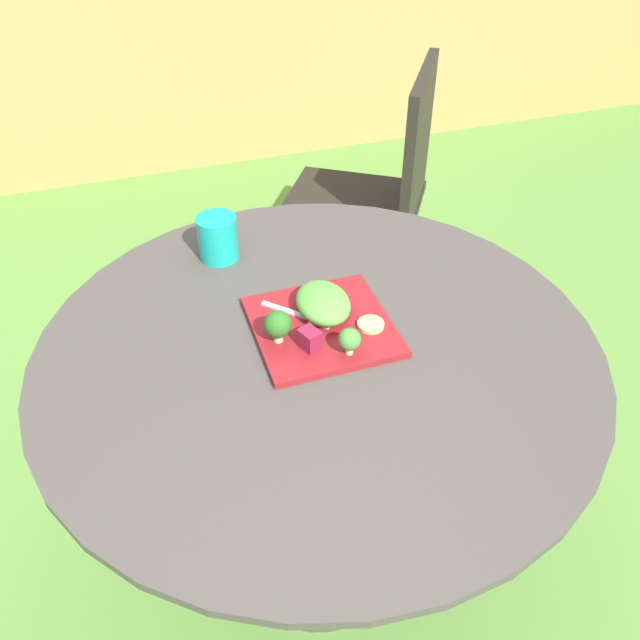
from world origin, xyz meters
The scene contains 12 objects.
ground_plane centered at (0.00, 0.00, 0.00)m, with size 12.00×12.00×0.00m, color #568438.
bamboo_fence centered at (0.00, 2.29, 0.61)m, with size 8.00×0.08×1.22m, color #9E7F47.
patio_table centered at (0.00, 0.00, 0.50)m, with size 1.07×1.07×0.70m.
patio_chair centered at (0.49, 0.85, 0.53)m, with size 0.61×0.61×0.90m.
salad_plate centered at (0.02, 0.04, 0.71)m, with size 0.26×0.26×0.01m, color maroon.
drinking_glass centered at (-0.12, 0.35, 0.75)m, with size 0.09×0.09×0.10m.
fork centered at (-0.01, 0.07, 0.72)m, with size 0.12×0.12×0.00m.
lettuce_mound centered at (0.03, 0.07, 0.74)m, with size 0.10×0.14×0.05m, color #519338.
broccoli_floret_0 centered at (-0.07, 0.02, 0.75)m, with size 0.05×0.05×0.07m.
broccoli_floret_1 centered at (0.04, -0.06, 0.75)m, with size 0.04×0.04×0.05m.
cucumber_slice_0 centered at (0.11, 0.00, 0.72)m, with size 0.05×0.05×0.01m, color #8EB766.
beet_chunk_0 centered at (-0.02, -0.02, 0.73)m, with size 0.04×0.03×0.04m, color maroon.
Camera 1 is at (-0.29, -0.88, 1.52)m, focal length 36.57 mm.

